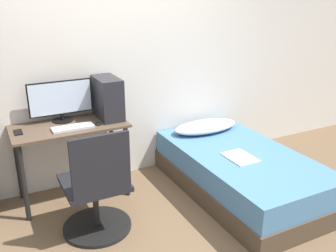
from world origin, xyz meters
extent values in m
plane|color=brown|center=(0.00, 0.00, 0.00)|extent=(14.00, 14.00, 0.00)
cube|color=silver|center=(0.00, 1.39, 1.25)|extent=(8.00, 0.05, 2.50)
cube|color=brown|center=(-0.52, 1.11, 0.74)|extent=(1.04, 0.52, 0.02)
cylinder|color=black|center=(-0.99, 0.90, 0.36)|extent=(0.04, 0.04, 0.73)
cylinder|color=black|center=(-0.05, 0.90, 0.36)|extent=(0.04, 0.04, 0.73)
cylinder|color=black|center=(-0.99, 1.32, 0.36)|extent=(0.04, 0.04, 0.73)
cylinder|color=black|center=(-0.05, 1.32, 0.36)|extent=(0.04, 0.04, 0.73)
cylinder|color=black|center=(-0.48, 0.50, 0.01)|extent=(0.58, 0.58, 0.03)
cylinder|color=black|center=(-0.48, 0.50, 0.22)|extent=(0.05, 0.05, 0.39)
cube|color=black|center=(-0.48, 0.50, 0.44)|extent=(0.51, 0.51, 0.04)
cube|color=black|center=(-0.48, 0.27, 0.70)|extent=(0.45, 0.04, 0.48)
cube|color=#4C3D2D|center=(0.99, 0.45, 0.10)|extent=(1.02, 1.84, 0.19)
cube|color=teal|center=(0.99, 0.45, 0.31)|extent=(0.99, 1.80, 0.23)
ellipsoid|color=#B2B7C6|center=(0.99, 1.11, 0.48)|extent=(0.77, 0.36, 0.11)
cube|color=silver|center=(0.89, 0.36, 0.43)|extent=(0.24, 0.32, 0.01)
cylinder|color=black|center=(-0.54, 1.26, 0.75)|extent=(0.20, 0.20, 0.01)
cylinder|color=black|center=(-0.54, 1.26, 0.79)|extent=(0.04, 0.04, 0.07)
cube|color=black|center=(-0.54, 1.26, 0.98)|extent=(0.59, 0.01, 0.32)
cube|color=silver|center=(-0.54, 1.25, 0.98)|extent=(0.57, 0.01, 0.30)
cube|color=silver|center=(-0.51, 1.00, 0.76)|extent=(0.37, 0.14, 0.02)
cube|color=#232328|center=(-0.12, 1.15, 0.95)|extent=(0.21, 0.40, 0.40)
ellipsoid|color=black|center=(-0.27, 1.00, 0.76)|extent=(0.06, 0.09, 0.02)
cube|color=black|center=(-0.96, 1.12, 0.75)|extent=(0.07, 0.14, 0.01)
camera|label=1|loc=(-1.19, -2.19, 1.94)|focal=40.00mm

